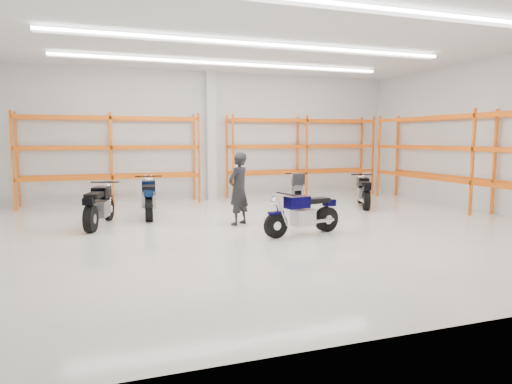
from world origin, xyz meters
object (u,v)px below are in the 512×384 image
object	(u,v)px
motorcycle_back_b	(149,199)
structural_column	(211,136)
motorcycle_back_c	(297,191)
motorcycle_back_d	(364,192)
standing_man	(238,189)
motorcycle_back_a	(99,207)
motorcycle_main	(306,214)

from	to	relation	value
motorcycle_back_b	structural_column	size ratio (longest dim) A/B	0.50
motorcycle_back_c	structural_column	size ratio (longest dim) A/B	0.48
motorcycle_back_b	motorcycle_back_c	distance (m)	4.50
motorcycle_back_b	motorcycle_back_c	world-z (taller)	motorcycle_back_c
motorcycle_back_d	standing_man	bearing A→B (deg)	-161.87
motorcycle_back_a	structural_column	bearing A→B (deg)	46.87
motorcycle_main	motorcycle_back_b	xyz separation A→B (m)	(-3.12, 3.48, 0.06)
motorcycle_back_d	standing_man	distance (m)	4.86
motorcycle_back_a	motorcycle_back_b	size ratio (longest dim) A/B	0.94
motorcycle_main	motorcycle_back_b	distance (m)	4.67
standing_man	motorcycle_back_c	bearing A→B (deg)	-178.47
motorcycle_main	motorcycle_back_a	bearing A→B (deg)	150.68
motorcycle_back_c	motorcycle_back_d	xyz separation A→B (m)	(2.13, -0.39, -0.08)
motorcycle_main	motorcycle_back_a	xyz separation A→B (m)	(-4.43, 2.49, 0.04)
motorcycle_main	motorcycle_back_d	xyz separation A→B (m)	(3.51, 3.14, 0.01)
motorcycle_back_d	motorcycle_back_c	bearing A→B (deg)	169.58
motorcycle_back_b	structural_column	bearing A→B (deg)	50.88
motorcycle_back_d	motorcycle_back_b	bearing A→B (deg)	177.01
motorcycle_back_a	motorcycle_back_b	distance (m)	1.65
motorcycle_back_a	motorcycle_back_d	size ratio (longest dim) A/B	1.11
motorcycle_main	motorcycle_back_a	distance (m)	5.08
motorcycle_back_c	standing_man	size ratio (longest dim) A/B	1.19
motorcycle_back_a	standing_man	xyz separation A→B (m)	(3.34, -0.86, 0.41)
motorcycle_back_b	motorcycle_back_d	world-z (taller)	motorcycle_back_b
motorcycle_main	motorcycle_back_b	world-z (taller)	motorcycle_back_b
motorcycle_back_b	structural_column	distance (m)	4.37
motorcycle_back_a	motorcycle_back_d	bearing A→B (deg)	4.65
motorcycle_back_b	motorcycle_main	bearing A→B (deg)	-48.14
motorcycle_main	structural_column	bearing A→B (deg)	95.07
motorcycle_main	motorcycle_back_d	size ratio (longest dim) A/B	1.03
motorcycle_back_a	motorcycle_back_c	size ratio (longest dim) A/B	0.98
motorcycle_back_d	motorcycle_back_a	bearing A→B (deg)	-175.35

